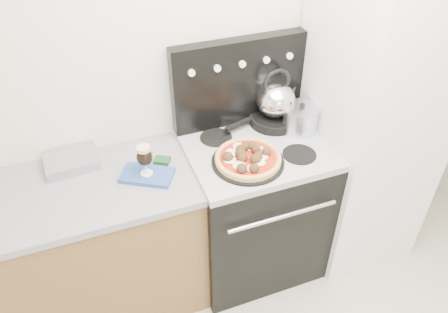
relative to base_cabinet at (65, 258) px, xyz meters
name	(u,v)px	position (x,y,z in m)	size (l,w,h in m)	color
room_shell	(345,218)	(1.02, -0.91, 0.82)	(3.52, 3.01, 2.52)	#B3AF9B
base_cabinet	(65,258)	(0.00, 0.00, 0.00)	(1.45, 0.60, 0.86)	brown
countertop	(44,198)	(0.00, 0.00, 0.45)	(1.48, 0.63, 0.04)	gray
stove_body	(253,209)	(1.10, -0.02, 0.01)	(0.76, 0.65, 0.88)	black
cooktop	(256,149)	(1.10, -0.02, 0.47)	(0.76, 0.65, 0.04)	#ADADB2
backguard	(238,82)	(1.10, 0.25, 0.74)	(0.76, 0.08, 0.50)	black
fridge	(369,119)	(1.80, -0.05, 0.52)	(0.64, 0.68, 1.90)	silver
foil_sheet	(72,161)	(0.15, 0.18, 0.50)	(0.27, 0.20, 0.05)	silver
oven_mitt	(147,175)	(0.50, -0.04, 0.48)	(0.26, 0.15, 0.02)	#2A4791
beer_glass	(145,160)	(0.50, -0.04, 0.58)	(0.08, 0.08, 0.17)	black
pizza_pan	(248,162)	(1.00, -0.14, 0.50)	(0.38, 0.38, 0.01)	black
pizza	(248,157)	(1.00, -0.14, 0.53)	(0.34, 0.34, 0.05)	#E7BB51
skillet	(274,119)	(1.29, 0.15, 0.52)	(0.28, 0.28, 0.05)	black
tea_kettle	(276,97)	(1.29, 0.15, 0.66)	(0.22, 0.22, 0.24)	silver
stock_pot	(300,120)	(1.39, 0.03, 0.56)	(0.19, 0.19, 0.14)	silver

